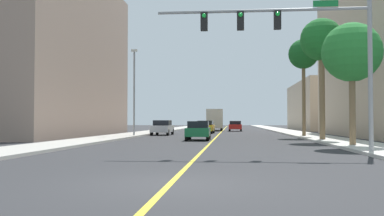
{
  "coord_description": "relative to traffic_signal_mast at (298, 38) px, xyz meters",
  "views": [
    {
      "loc": [
        1.46,
        -9.91,
        1.48
      ],
      "look_at": [
        -1.47,
        20.96,
        2.42
      ],
      "focal_mm": 39.73,
      "sensor_mm": 36.0,
      "label": 1
    }
  ],
  "objects": [
    {
      "name": "ground",
      "position": [
        -4.39,
        32.66,
        -5.17
      ],
      "size": [
        192.0,
        192.0,
        0.0
      ],
      "primitive_type": "plane",
      "color": "#2D2D30"
    },
    {
      "name": "sidewalk_left",
      "position": [
        -13.19,
        32.66,
        -5.1
      ],
      "size": [
        3.37,
        168.0,
        0.15
      ],
      "primitive_type": "cube",
      "color": "#B2ADA3",
      "rests_on": "ground"
    },
    {
      "name": "sidewalk_right",
      "position": [
        4.41,
        32.66,
        -5.1
      ],
      "size": [
        3.37,
        168.0,
        0.15
      ],
      "primitive_type": "cube",
      "color": "beige",
      "rests_on": "ground"
    },
    {
      "name": "lane_marking_center",
      "position": [
        -4.39,
        32.66,
        -5.17
      ],
      "size": [
        0.16,
        144.0,
        0.01
      ],
      "primitive_type": "cube",
      "color": "yellow",
      "rests_on": "ground"
    },
    {
      "name": "building_left_near",
      "position": [
        -24.22,
        21.73,
        3.15
      ],
      "size": [
        15.49,
        26.07,
        16.65
      ],
      "primitive_type": "cube",
      "color": "gray",
      "rests_on": "ground"
    },
    {
      "name": "building_right_far",
      "position": [
        12.81,
        52.09,
        -1.29
      ],
      "size": [
        10.24,
        24.16,
        7.76
      ],
      "primitive_type": "cube",
      "color": "tan",
      "rests_on": "ground"
    },
    {
      "name": "traffic_signal_mast",
      "position": [
        0.0,
        0.0,
        0.0
      ],
      "size": [
        9.55,
        0.36,
        6.71
      ],
      "color": "gray",
      "rests_on": "sidewalk_right"
    },
    {
      "name": "street_lamp",
      "position": [
        -12.01,
        19.46,
        -0.6
      ],
      "size": [
        0.56,
        0.28,
        8.01
      ],
      "color": "gray",
      "rests_on": "sidewalk_left"
    },
    {
      "name": "palm_near",
      "position": [
        3.77,
        5.21,
        0.12
      ],
      "size": [
        3.32,
        3.32,
        6.85
      ],
      "color": "brown",
      "rests_on": "sidewalk_right"
    },
    {
      "name": "palm_mid",
      "position": [
        3.61,
        12.46,
        2.13
      ],
      "size": [
        3.1,
        3.1,
        8.85
      ],
      "color": "brown",
      "rests_on": "sidewalk_right"
    },
    {
      "name": "palm_far",
      "position": [
        3.5,
        19.7,
        2.22
      ],
      "size": [
        2.69,
        2.69,
        8.73
      ],
      "color": "brown",
      "rests_on": "sidewalk_right"
    },
    {
      "name": "car_green",
      "position": [
        -5.52,
        13.19,
        -4.43
      ],
      "size": [
        1.82,
        3.91,
        1.46
      ],
      "rotation": [
        0.0,
        0.0,
        0.01
      ],
      "color": "#196638",
      "rests_on": "ground"
    },
    {
      "name": "car_yellow",
      "position": [
        -6.06,
        30.32,
        -4.4
      ],
      "size": [
        2.08,
        3.92,
        1.51
      ],
      "rotation": [
        0.0,
        0.0,
        -0.05
      ],
      "color": "gold",
      "rests_on": "ground"
    },
    {
      "name": "car_red",
      "position": [
        -2.49,
        41.85,
        -4.42
      ],
      "size": [
        1.87,
        3.93,
        1.48
      ],
      "rotation": [
        0.0,
        0.0,
        -0.01
      ],
      "color": "red",
      "rests_on": "ground"
    },
    {
      "name": "car_silver",
      "position": [
        -10.19,
        24.56,
        -4.38
      ],
      "size": [
        1.94,
        4.1,
        1.55
      ],
      "rotation": [
        0.0,
        0.0,
        3.13
      ],
      "color": "#BCBCC1",
      "rests_on": "ground"
    },
    {
      "name": "delivery_truck",
      "position": [
        -5.61,
        45.66,
        -3.47
      ],
      "size": [
        2.73,
        8.95,
        3.21
      ],
      "rotation": [
        0.0,
        0.0,
        0.04
      ],
      "color": "silver",
      "rests_on": "ground"
    }
  ]
}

